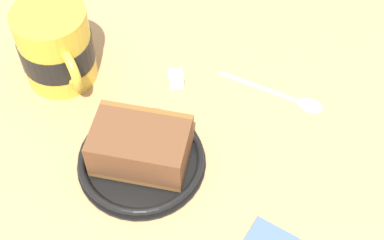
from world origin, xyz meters
TOP-DOWN VIEW (x-y plane):
  - ground_plane at (0.00, 0.00)cm, footprint 144.29×144.29cm
  - small_plate at (-7.01, 4.53)cm, footprint 13.92×13.92cm
  - cake_slice at (-6.75, 4.49)cm, footprint 7.98×10.84cm
  - tea_mug at (5.16, 15.54)cm, footprint 10.34×8.59cm
  - teaspoon at (3.04, -12.08)cm, footprint 6.13×12.59cm
  - sugar_cube at (4.56, 1.77)cm, footprint 2.06×2.06cm

SIDE VIEW (x-z plane):
  - ground_plane at x=0.00cm, z-range -2.88..0.00cm
  - teaspoon at x=3.04cm, z-range -0.05..0.75cm
  - small_plate at x=-7.01cm, z-range -0.01..1.47cm
  - sugar_cube at x=4.56cm, z-range 0.00..1.74cm
  - cake_slice at x=-6.75cm, z-range 0.73..5.46cm
  - tea_mug at x=5.16cm, z-range -0.06..9.80cm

